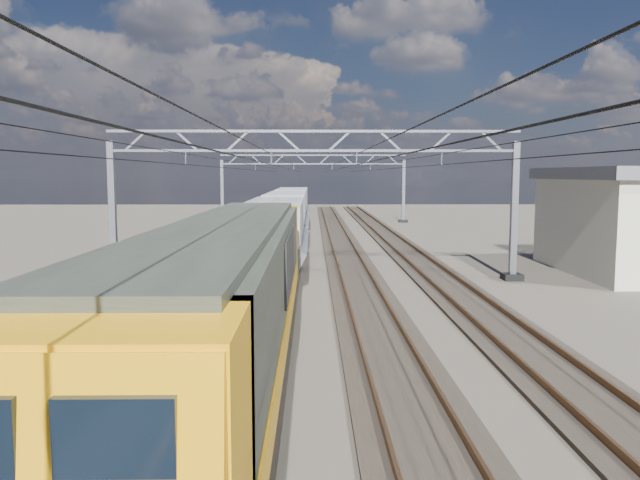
{
  "coord_description": "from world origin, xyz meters",
  "views": [
    {
      "loc": [
        -0.09,
        -25.43,
        5.03
      ],
      "look_at": [
        0.22,
        -0.36,
        2.4
      ],
      "focal_mm": 35.0,
      "sensor_mm": 36.0,
      "label": 1
    }
  ],
  "objects_px": {
    "catenary_gantry_far": "(313,185)",
    "hopper_wagon_mid": "(287,213)",
    "catenary_gantry_mid": "(314,199)",
    "locomotive": "(230,292)",
    "hopper_wagon_lead": "(275,229)",
    "hopper_wagon_third": "(293,204)"
  },
  "relations": [
    {
      "from": "catenary_gantry_far",
      "to": "hopper_wagon_mid",
      "type": "distance_m",
      "value": 19.43
    },
    {
      "from": "catenary_gantry_mid",
      "to": "locomotive",
      "type": "bearing_deg",
      "value": -97.52
    },
    {
      "from": "hopper_wagon_lead",
      "to": "hopper_wagon_mid",
      "type": "distance_m",
      "value": 14.2
    },
    {
      "from": "hopper_wagon_mid",
      "to": "hopper_wagon_third",
      "type": "distance_m",
      "value": 14.2
    },
    {
      "from": "catenary_gantry_mid",
      "to": "catenary_gantry_far",
      "type": "height_order",
      "value": "same"
    },
    {
      "from": "catenary_gantry_far",
      "to": "hopper_wagon_mid",
      "type": "bearing_deg",
      "value": -95.93
    },
    {
      "from": "catenary_gantry_mid",
      "to": "locomotive",
      "type": "xyz_separation_m",
      "value": [
        -2.0,
        -15.15,
        -1.58
      ]
    },
    {
      "from": "catenary_gantry_mid",
      "to": "hopper_wagon_mid",
      "type": "bearing_deg",
      "value": 96.81
    },
    {
      "from": "locomotive",
      "to": "hopper_wagon_mid",
      "type": "xyz_separation_m",
      "value": [
        -0.0,
        31.9,
        -0.09
      ]
    },
    {
      "from": "hopper_wagon_third",
      "to": "hopper_wagon_mid",
      "type": "bearing_deg",
      "value": -90.0
    },
    {
      "from": "catenary_gantry_far",
      "to": "locomotive",
      "type": "relative_size",
      "value": 0.94
    },
    {
      "from": "catenary_gantry_mid",
      "to": "hopper_wagon_lead",
      "type": "bearing_deg",
      "value": 128.16
    },
    {
      "from": "hopper_wagon_third",
      "to": "locomotive",
      "type": "bearing_deg",
      "value": -90.0
    },
    {
      "from": "catenary_gantry_mid",
      "to": "hopper_wagon_third",
      "type": "distance_m",
      "value": 31.06
    },
    {
      "from": "hopper_wagon_lead",
      "to": "hopper_wagon_third",
      "type": "xyz_separation_m",
      "value": [
        0.0,
        28.4,
        0.0
      ]
    },
    {
      "from": "locomotive",
      "to": "catenary_gantry_far",
      "type": "bearing_deg",
      "value": 87.76
    },
    {
      "from": "locomotive",
      "to": "hopper_wagon_lead",
      "type": "height_order",
      "value": "locomotive"
    },
    {
      "from": "locomotive",
      "to": "hopper_wagon_lead",
      "type": "distance_m",
      "value": 17.7
    },
    {
      "from": "catenary_gantry_mid",
      "to": "hopper_wagon_lead",
      "type": "height_order",
      "value": "catenary_gantry_mid"
    },
    {
      "from": "catenary_gantry_mid",
      "to": "catenary_gantry_far",
      "type": "bearing_deg",
      "value": 90.0
    },
    {
      "from": "locomotive",
      "to": "hopper_wagon_third",
      "type": "xyz_separation_m",
      "value": [
        -0.0,
        46.1,
        -0.09
      ]
    },
    {
      "from": "hopper_wagon_mid",
      "to": "hopper_wagon_third",
      "type": "height_order",
      "value": "same"
    }
  ]
}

